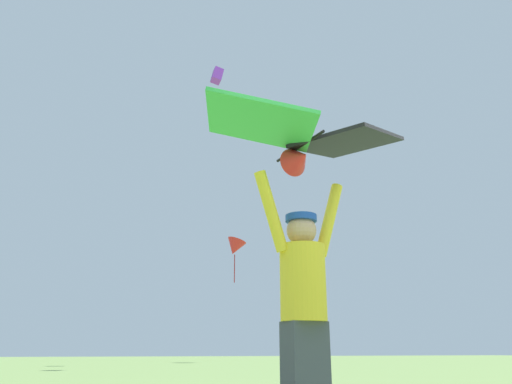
{
  "coord_description": "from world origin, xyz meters",
  "views": [
    {
      "loc": [
        -1.9,
        -3.24,
        0.62
      ],
      "look_at": [
        -0.35,
        1.14,
        2.12
      ],
      "focal_mm": 34.56,
      "sensor_mm": 36.0,
      "label": 1
    }
  ],
  "objects_px": {
    "held_stunt_kite": "(304,139)",
    "distant_kite_purple_high_right": "(217,76)",
    "kite_flyer_person": "(304,305)",
    "distant_kite_red_mid_left": "(235,247)"
  },
  "relations": [
    {
      "from": "distant_kite_purple_high_right",
      "to": "distant_kite_red_mid_left",
      "type": "xyz_separation_m",
      "value": [
        2.47,
        4.02,
        -9.32
      ]
    },
    {
      "from": "distant_kite_purple_high_right",
      "to": "kite_flyer_person",
      "type": "bearing_deg",
      "value": -102.65
    },
    {
      "from": "kite_flyer_person",
      "to": "distant_kite_purple_high_right",
      "type": "distance_m",
      "value": 26.65
    },
    {
      "from": "held_stunt_kite",
      "to": "distant_kite_red_mid_left",
      "type": "bearing_deg",
      "value": 74.11
    },
    {
      "from": "kite_flyer_person",
      "to": "held_stunt_kite",
      "type": "bearing_deg",
      "value": -81.85
    },
    {
      "from": "held_stunt_kite",
      "to": "distant_kite_purple_high_right",
      "type": "relative_size",
      "value": 1.75
    },
    {
      "from": "kite_flyer_person",
      "to": "held_stunt_kite",
      "type": "relative_size",
      "value": 1.06
    },
    {
      "from": "kite_flyer_person",
      "to": "distant_kite_purple_high_right",
      "type": "xyz_separation_m",
      "value": [
        4.81,
        21.41,
        15.13
      ]
    },
    {
      "from": "held_stunt_kite",
      "to": "distant_kite_red_mid_left",
      "type": "relative_size",
      "value": 0.64
    },
    {
      "from": "kite_flyer_person",
      "to": "distant_kite_red_mid_left",
      "type": "height_order",
      "value": "distant_kite_red_mid_left"
    }
  ]
}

